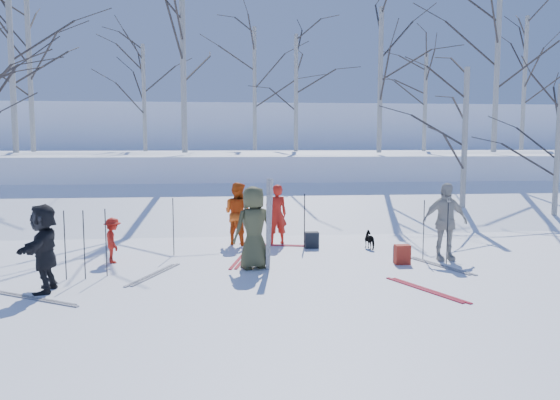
{
  "coord_description": "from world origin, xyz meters",
  "views": [
    {
      "loc": [
        -1.26,
        -10.91,
        2.66
      ],
      "look_at": [
        0.0,
        1.5,
        1.3
      ],
      "focal_mm": 35.0,
      "sensor_mm": 36.0,
      "label": 1
    }
  ],
  "objects": [
    {
      "name": "snow_plateau",
      "position": [
        0.0,
        17.0,
        1.0
      ],
      "size": [
        70.0,
        18.0,
        2.2
      ],
      "primitive_type": "cube",
      "color": "white",
      "rests_on": "ground"
    },
    {
      "name": "ski_pole_f",
      "position": [
        -2.46,
        1.79,
        0.67
      ],
      "size": [
        0.02,
        0.02,
        1.34
      ],
      "primitive_type": "cylinder",
      "color": "black",
      "rests_on": "ground"
    },
    {
      "name": "backpack_dark",
      "position": [
        0.87,
        2.31,
        0.2
      ],
      "size": [
        0.34,
        0.24,
        0.4
      ],
      "primitive_type": "cube",
      "color": "black",
      "rests_on": "ground"
    },
    {
      "name": "skier_red_north",
      "position": [
        0.06,
        2.96,
        0.77
      ],
      "size": [
        0.62,
        0.46,
        1.54
      ],
      "primitive_type": "imported",
      "rotation": [
        0.0,
        0.0,
        3.31
      ],
      "color": "red",
      "rests_on": "ground"
    },
    {
      "name": "birch_edge_e",
      "position": [
        6.37,
        5.88,
        2.49
      ],
      "size": [
        4.08,
        4.08,
        4.97
      ],
      "primitive_type": null,
      "color": "silver",
      "rests_on": "ground"
    },
    {
      "name": "ski_pole_a",
      "position": [
        0.72,
        2.53,
        0.67
      ],
      "size": [
        0.02,
        0.02,
        1.34
      ],
      "primitive_type": "cylinder",
      "color": "black",
      "rests_on": "ground"
    },
    {
      "name": "birch_plateau_c",
      "position": [
        -4.68,
        13.37,
        4.48
      ],
      "size": [
        3.79,
        3.79,
        4.56
      ],
      "primitive_type": null,
      "color": "silver",
      "rests_on": "snow_plateau"
    },
    {
      "name": "ski_pair_a",
      "position": [
        3.28,
        0.1,
        0.01
      ],
      "size": [
        1.46,
        2.03,
        0.02
      ],
      "primitive_type": null,
      "rotation": [
        0.0,
        0.0,
        0.36
      ],
      "color": "silver",
      "rests_on": "ground"
    },
    {
      "name": "dog",
      "position": [
        2.32,
        2.07,
        0.22
      ],
      "size": [
        0.35,
        0.57,
        0.44
      ],
      "primitive_type": "imported",
      "rotation": [
        0.0,
        0.0,
        3.37
      ],
      "color": "black",
      "rests_on": "ground"
    },
    {
      "name": "ski_pair_d",
      "position": [
        -4.47,
        -1.58,
        0.01
      ],
      "size": [
        1.89,
        2.08,
        0.02
      ],
      "primitive_type": null,
      "rotation": [
        0.0,
        0.0,
        1.02
      ],
      "color": "silver",
      "rests_on": "ground"
    },
    {
      "name": "ski_pole_h",
      "position": [
        0.7,
        2.36,
        0.67
      ],
      "size": [
        0.02,
        0.02,
        1.34
      ],
      "primitive_type": "cylinder",
      "color": "black",
      "rests_on": "ground"
    },
    {
      "name": "backpack_grey",
      "position": [
        2.54,
        0.44,
        0.19
      ],
      "size": [
        0.3,
        0.2,
        0.38
      ],
      "primitive_type": "cube",
      "color": "#54575B",
      "rests_on": "ground"
    },
    {
      "name": "birch_plateau_k",
      "position": [
        -9.21,
        12.91,
        5.43
      ],
      "size": [
        5.12,
        5.12,
        6.46
      ],
      "primitive_type": null,
      "color": "silver",
      "rests_on": "snow_plateau"
    },
    {
      "name": "birch_plateau_g",
      "position": [
        7.44,
        12.31,
        4.29
      ],
      "size": [
        3.53,
        3.53,
        4.19
      ],
      "primitive_type": null,
      "color": "silver",
      "rests_on": "snow_plateau"
    },
    {
      "name": "ski_pair_c",
      "position": [
        -2.69,
        -0.09,
        0.01
      ],
      "size": [
        1.51,
        2.04,
        0.02
      ],
      "primitive_type": null,
      "rotation": [
        0.0,
        0.0,
        -0.38
      ],
      "color": "silver",
      "rests_on": "ground"
    },
    {
      "name": "ski_pole_b",
      "position": [
        3.51,
        0.27,
        0.67
      ],
      "size": [
        0.02,
        0.02,
        1.34
      ],
      "primitive_type": "cylinder",
      "color": "black",
      "rests_on": "ground"
    },
    {
      "name": "birch_plateau_d",
      "position": [
        9.64,
        10.38,
        5.82
      ],
      "size": [
        5.67,
        5.67,
        7.24
      ],
      "primitive_type": null,
      "color": "silver",
      "rests_on": "snow_plateau"
    },
    {
      "name": "skier_red_seated",
      "position": [
        -3.71,
        1.12,
        0.5
      ],
      "size": [
        0.57,
        0.73,
        0.99
      ],
      "primitive_type": "imported",
      "rotation": [
        0.0,
        0.0,
        1.92
      ],
      "color": "red",
      "rests_on": "ground"
    },
    {
      "name": "ski_pole_d",
      "position": [
        -4.31,
        -0.29,
        0.67
      ],
      "size": [
        0.02,
        0.02,
        1.34
      ],
      "primitive_type": "cylinder",
      "color": "black",
      "rests_on": "ground"
    },
    {
      "name": "birch_plateau_j",
      "position": [
        4.71,
        9.85,
        4.95
      ],
      "size": [
        4.45,
        4.45,
        5.49
      ],
      "primitive_type": null,
      "color": "silver",
      "rests_on": "snow_plateau"
    },
    {
      "name": "birch_plateau_h",
      "position": [
        1.81,
        12.54,
        4.67
      ],
      "size": [
        4.06,
        4.06,
        4.94
      ],
      "primitive_type": null,
      "color": "silver",
      "rests_on": "snow_plateau"
    },
    {
      "name": "ski_pair_b",
      "position": [
        2.29,
        -1.72,
        0.01
      ],
      "size": [
        1.58,
        2.05,
        0.02
      ],
      "primitive_type": null,
      "rotation": [
        0.0,
        0.0,
        0.41
      ],
      "color": "maroon",
      "rests_on": "ground"
    },
    {
      "name": "backpack_red",
      "position": [
        2.54,
        0.35,
        0.21
      ],
      "size": [
        0.32,
        0.22,
        0.42
      ],
      "primitive_type": "cube",
      "color": "#A02718",
      "rests_on": "ground"
    },
    {
      "name": "birch_plateau_b",
      "position": [
        0.25,
        16.33,
        5.19
      ],
      "size": [
        4.78,
        4.78,
        5.98
      ],
      "primitive_type": null,
      "color": "silver",
      "rests_on": "snow_plateau"
    },
    {
      "name": "skier_cream_east",
      "position": [
        3.61,
        0.68,
        0.87
      ],
      "size": [
        1.02,
        0.42,
        1.73
      ],
      "primitive_type": "imported",
      "rotation": [
        0.0,
        0.0,
        -0.0
      ],
      "color": "beige",
      "rests_on": "ground"
    },
    {
      "name": "ski_pair_e",
      "position": [
        0.04,
        2.72,
        0.01
      ],
      "size": [
        1.08,
        1.99,
        0.02
      ],
      "primitive_type": null,
      "rotation": [
        0.0,
        0.0,
        1.33
      ],
      "color": "maroon",
      "rests_on": "ground"
    },
    {
      "name": "birch_edge_c",
      "position": [
        9.08,
        5.19,
        2.2
      ],
      "size": [
        3.69,
        3.69,
        4.41
      ],
      "primitive_type": null,
      "color": "silver",
      "rests_on": "ground"
    },
    {
      "name": "skier_grey_west",
      "position": [
        -4.44,
        -1.11,
        0.78
      ],
      "size": [
        0.47,
        1.45,
        1.56
      ],
      "primitive_type": "imported",
      "rotation": [
        0.0,
        0.0,
        4.72
      ],
      "color": "black",
      "rests_on": "ground"
    },
    {
      "name": "ski_pair_f",
      "position": [
        -0.92,
        1.12,
        0.01
      ],
      "size": [
        0.98,
        1.98,
        0.02
      ],
      "primitive_type": null,
      "rotation": [
        0.0,
        0.0,
        -0.21
      ],
      "color": "maroon",
      "rests_on": "ground"
    },
    {
      "name": "upright_ski_left",
      "position": [
        -0.39,
        0.07,
        0.95
      ],
      "size": [
        0.08,
        0.16,
        1.9
      ],
      "primitive_type": "cube",
      "rotation": [
        0.07,
        0.0,
        0.1
      ],
      "color": "silver",
      "rests_on": "ground"
    },
    {
      "name": "birch_plateau_f",
      "position": [
        -9.23,
        11.01,
        5.88
      ],
      "size": [
        5.76,
        5.76,
        7.37
      ],
      "primitive_type": null,
      "color": "silver",
      "rests_on": "snow_plateau"
    },
    {
      "name": "skier_olive_center",
      "position": [
        -0.68,
        0.27,
        0.86
      ],
      "size": [
        0.99,
        0.82,
        1.73
      ],
      "primitive_type": "imported",
      "rotation": [
        0.0,
        0.0,
        3.52
      ],
      "color": "#434429",
      "rests_on": "ground"
    },
    {
      "name": "upright_ski_right",
      "position": [
        -0.35,
        0.09,
        0.95
      ],
      "size": [
        0.14,
        0.23,
        1.89
      ],
      "primitive_type": "cube",
      "rotation": [
        0.1,
        0.0,
        0.32
      ],
      "color": "silver",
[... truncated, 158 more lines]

